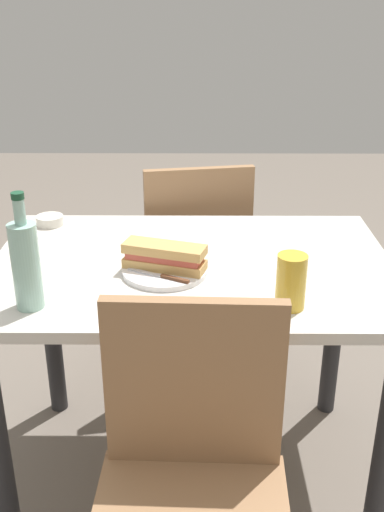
{
  "coord_description": "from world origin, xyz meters",
  "views": [
    {
      "loc": [
        -0.01,
        1.52,
        1.44
      ],
      "look_at": [
        0.0,
        0.0,
        0.76
      ],
      "focal_mm": 42.71,
      "sensor_mm": 36.0,
      "label": 1
    }
  ],
  "objects_px": {
    "beer_glass": "(291,282)",
    "plate_near": "(165,271)",
    "chair_far": "(192,481)",
    "chair_near": "(194,256)",
    "water_bottle": "(26,263)",
    "knife_near": "(162,276)",
    "olive_bowl": "(50,220)",
    "baguette_sandwich_near": "(165,256)",
    "dining_table": "(192,302)"
  },
  "relations": [
    {
      "from": "dining_table",
      "to": "baguette_sandwich_near",
      "type": "bearing_deg",
      "value": 43.17
    },
    {
      "from": "chair_far",
      "to": "chair_near",
      "type": "height_order",
      "value": "same"
    },
    {
      "from": "baguette_sandwich_near",
      "to": "knife_near",
      "type": "xyz_separation_m",
      "value": [
        0.01,
        0.05,
        -0.03
      ]
    },
    {
      "from": "chair_far",
      "to": "dining_table",
      "type": "bearing_deg",
      "value": -89.69
    },
    {
      "from": "knife_near",
      "to": "chair_far",
      "type": "bearing_deg",
      "value": 100.16
    },
    {
      "from": "chair_near",
      "to": "plate_near",
      "type": "relative_size",
      "value": 3.85
    },
    {
      "from": "baguette_sandwich_near",
      "to": "chair_near",
      "type": "bearing_deg",
      "value": -96.88
    },
    {
      "from": "knife_near",
      "to": "olive_bowl",
      "type": "height_order",
      "value": "olive_bowl"
    },
    {
      "from": "baguette_sandwich_near",
      "to": "olive_bowl",
      "type": "distance_m",
      "value": 0.52
    },
    {
      "from": "plate_near",
      "to": "beer_glass",
      "type": "xyz_separation_m",
      "value": [
        -0.3,
        0.18,
        0.06
      ]
    },
    {
      "from": "chair_far",
      "to": "plate_near",
      "type": "bearing_deg",
      "value": -81.48
    },
    {
      "from": "baguette_sandwich_near",
      "to": "water_bottle",
      "type": "xyz_separation_m",
      "value": [
        0.31,
        0.18,
        0.06
      ]
    },
    {
      "from": "baguette_sandwich_near",
      "to": "beer_glass",
      "type": "height_order",
      "value": "beer_glass"
    },
    {
      "from": "baguette_sandwich_near",
      "to": "olive_bowl",
      "type": "relative_size",
      "value": 2.64
    },
    {
      "from": "plate_near",
      "to": "beer_glass",
      "type": "distance_m",
      "value": 0.36
    },
    {
      "from": "plate_near",
      "to": "beer_glass",
      "type": "bearing_deg",
      "value": 149.17
    },
    {
      "from": "plate_near",
      "to": "water_bottle",
      "type": "xyz_separation_m",
      "value": [
        0.31,
        0.18,
        0.11
      ]
    },
    {
      "from": "baguette_sandwich_near",
      "to": "olive_bowl",
      "type": "xyz_separation_m",
      "value": [
        0.38,
        -0.35,
        -0.03
      ]
    },
    {
      "from": "knife_near",
      "to": "water_bottle",
      "type": "relative_size",
      "value": 0.58
    },
    {
      "from": "knife_near",
      "to": "chair_near",
      "type": "bearing_deg",
      "value": -96.76
    },
    {
      "from": "chair_near",
      "to": "knife_near",
      "type": "distance_m",
      "value": 0.74
    },
    {
      "from": "chair_far",
      "to": "beer_glass",
      "type": "distance_m",
      "value": 0.5
    },
    {
      "from": "dining_table",
      "to": "water_bottle",
      "type": "relative_size",
      "value": 3.89
    },
    {
      "from": "plate_near",
      "to": "water_bottle",
      "type": "relative_size",
      "value": 0.8
    },
    {
      "from": "chair_near",
      "to": "beer_glass",
      "type": "distance_m",
      "value": 0.9
    },
    {
      "from": "water_bottle",
      "to": "beer_glass",
      "type": "relative_size",
      "value": 2.12
    },
    {
      "from": "chair_near",
      "to": "water_bottle",
      "type": "height_order",
      "value": "water_bottle"
    },
    {
      "from": "knife_near",
      "to": "beer_glass",
      "type": "height_order",
      "value": "beer_glass"
    },
    {
      "from": "beer_glass",
      "to": "plate_near",
      "type": "bearing_deg",
      "value": -30.83
    },
    {
      "from": "dining_table",
      "to": "chair_far",
      "type": "height_order",
      "value": "chair_far"
    },
    {
      "from": "chair_far",
      "to": "knife_near",
      "type": "xyz_separation_m",
      "value": [
        0.08,
        -0.45,
        0.25
      ]
    },
    {
      "from": "chair_near",
      "to": "olive_bowl",
      "type": "relative_size",
      "value": 10.13
    },
    {
      "from": "beer_glass",
      "to": "chair_far",
      "type": "bearing_deg",
      "value": 54.11
    },
    {
      "from": "knife_near",
      "to": "olive_bowl",
      "type": "distance_m",
      "value": 0.55
    },
    {
      "from": "baguette_sandwich_near",
      "to": "olive_bowl",
      "type": "height_order",
      "value": "baguette_sandwich_near"
    },
    {
      "from": "olive_bowl",
      "to": "beer_glass",
      "type": "bearing_deg",
      "value": 142.14
    },
    {
      "from": "beer_glass",
      "to": "olive_bowl",
      "type": "relative_size",
      "value": 1.56
    },
    {
      "from": "baguette_sandwich_near",
      "to": "knife_near",
      "type": "height_order",
      "value": "baguette_sandwich_near"
    },
    {
      "from": "dining_table",
      "to": "water_bottle",
      "type": "bearing_deg",
      "value": 33.29
    },
    {
      "from": "dining_table",
      "to": "beer_glass",
      "type": "relative_size",
      "value": 8.27
    },
    {
      "from": "olive_bowl",
      "to": "water_bottle",
      "type": "bearing_deg",
      "value": 97.61
    },
    {
      "from": "chair_far",
      "to": "chair_near",
      "type": "bearing_deg",
      "value": -90.09
    },
    {
      "from": "dining_table",
      "to": "baguette_sandwich_near",
      "type": "height_order",
      "value": "baguette_sandwich_near"
    },
    {
      "from": "plate_near",
      "to": "water_bottle",
      "type": "height_order",
      "value": "water_bottle"
    },
    {
      "from": "dining_table",
      "to": "olive_bowl",
      "type": "xyz_separation_m",
      "value": [
        0.45,
        -0.28,
        0.14
      ]
    },
    {
      "from": "chair_far",
      "to": "knife_near",
      "type": "distance_m",
      "value": 0.52
    },
    {
      "from": "baguette_sandwich_near",
      "to": "knife_near",
      "type": "distance_m",
      "value": 0.06
    },
    {
      "from": "plate_near",
      "to": "baguette_sandwich_near",
      "type": "xyz_separation_m",
      "value": [
        0.0,
        0.0,
        0.04
      ]
    },
    {
      "from": "plate_near",
      "to": "water_bottle",
      "type": "distance_m",
      "value": 0.38
    },
    {
      "from": "chair_far",
      "to": "beer_glass",
      "type": "height_order",
      "value": "same"
    }
  ]
}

